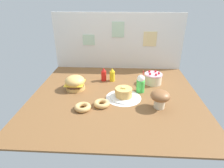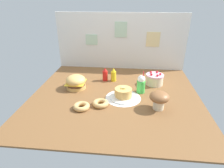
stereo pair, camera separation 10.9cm
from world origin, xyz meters
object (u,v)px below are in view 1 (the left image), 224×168
(cream_soda_cup, at_px, (141,84))
(donut_chocolate, at_px, (102,103))
(layer_cake, at_px, (153,78))
(mustard_bottle, at_px, (112,75))
(donut_pink_glaze, at_px, (83,107))
(mushroom_stool, at_px, (160,97))
(burger, at_px, (75,83))
(pancake_stack, at_px, (124,93))
(ketchup_bottle, at_px, (104,75))

(cream_soda_cup, height_order, donut_chocolate, cream_soda_cup)
(layer_cake, relative_size, mustard_bottle, 1.25)
(cream_soda_cup, distance_m, donut_chocolate, 0.66)
(donut_pink_glaze, relative_size, mushroom_stool, 0.85)
(donut_pink_glaze, xyz_separation_m, donut_chocolate, (0.22, 0.09, 0.00))
(burger, bearing_deg, donut_pink_glaze, -68.28)
(pancake_stack, distance_m, donut_chocolate, 0.35)
(cream_soda_cup, distance_m, mushroom_stool, 0.45)
(burger, height_order, mustard_bottle, mustard_bottle)
(donut_chocolate, bearing_deg, mushroom_stool, 0.10)
(mushroom_stool, bearing_deg, mustard_bottle, 129.17)
(mushroom_stool, bearing_deg, cream_soda_cup, 115.86)
(donut_chocolate, relative_size, mushroom_stool, 0.85)
(mushroom_stool, bearing_deg, donut_chocolate, -179.90)
(donut_pink_glaze, bearing_deg, burger, 111.72)
(burger, height_order, layer_cake, burger)
(mustard_bottle, bearing_deg, donut_pink_glaze, -109.88)
(ketchup_bottle, distance_m, mustard_bottle, 0.13)
(layer_cake, distance_m, donut_pink_glaze, 1.22)
(ketchup_bottle, distance_m, donut_chocolate, 0.76)
(burger, xyz_separation_m, pancake_stack, (0.70, -0.22, -0.03))
(layer_cake, relative_size, donut_pink_glaze, 1.34)
(burger, xyz_separation_m, mustard_bottle, (0.52, 0.31, 0.00))
(layer_cake, bearing_deg, donut_pink_glaze, -139.96)
(burger, relative_size, donut_pink_glaze, 1.43)
(ketchup_bottle, xyz_separation_m, mustard_bottle, (0.13, -0.01, 0.00))
(pancake_stack, height_order, mushroom_stool, mushroom_stool)
(pancake_stack, relative_size, layer_cake, 1.36)
(donut_chocolate, bearing_deg, layer_cake, 43.91)
(cream_soda_cup, bearing_deg, burger, 177.97)
(layer_cake, distance_m, ketchup_bottle, 0.77)
(pancake_stack, relative_size, donut_pink_glaze, 1.83)
(donut_chocolate, bearing_deg, burger, 134.31)
(ketchup_bottle, xyz_separation_m, donut_chocolate, (0.05, -0.76, -0.07))
(pancake_stack, height_order, donut_pink_glaze, pancake_stack)
(ketchup_bottle, relative_size, mustard_bottle, 1.00)
(mushroom_stool, bearing_deg, pancake_stack, 153.25)
(pancake_stack, bearing_deg, layer_cake, 46.42)
(layer_cake, distance_m, donut_chocolate, 1.00)
(burger, relative_size, mushroom_stool, 1.21)
(pancake_stack, bearing_deg, mustard_bottle, 108.62)
(pancake_stack, bearing_deg, donut_pink_glaze, -147.17)
(donut_pink_glaze, height_order, mushroom_stool, mushroom_stool)
(layer_cake, height_order, donut_pink_glaze, layer_cake)
(cream_soda_cup, xyz_separation_m, donut_chocolate, (-0.50, -0.41, -0.09))
(burger, distance_m, ketchup_bottle, 0.50)
(layer_cake, relative_size, mushroom_stool, 1.13)
(pancake_stack, bearing_deg, cream_soda_cup, 38.67)
(burger, relative_size, cream_soda_cup, 0.88)
(burger, height_order, donut_pink_glaze, burger)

